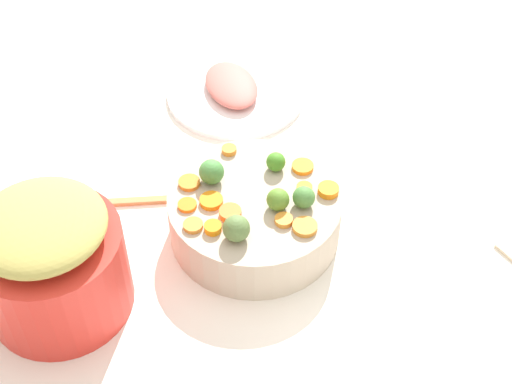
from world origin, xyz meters
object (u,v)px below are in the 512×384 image
object	(u,v)px
serving_bowl_carrots	(256,214)
wooden_spoon	(38,206)
metal_pot	(54,271)
ham_plate	(236,93)

from	to	relation	value
serving_bowl_carrots	wooden_spoon	size ratio (longest dim) A/B	1.05
serving_bowl_carrots	metal_pot	size ratio (longest dim) A/B	1.29
serving_bowl_carrots	wooden_spoon	xyz separation A→B (m)	(-0.22, 0.29, -0.04)
ham_plate	metal_pot	bearing A→B (deg)	-161.83
serving_bowl_carrots	metal_pot	bearing A→B (deg)	160.57
serving_bowl_carrots	ham_plate	xyz separation A→B (m)	(0.22, 0.28, -0.03)
metal_pot	wooden_spoon	world-z (taller)	metal_pot
wooden_spoon	ham_plate	world-z (taller)	same
metal_pot	ham_plate	world-z (taller)	metal_pot
serving_bowl_carrots	ham_plate	bearing A→B (deg)	51.48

